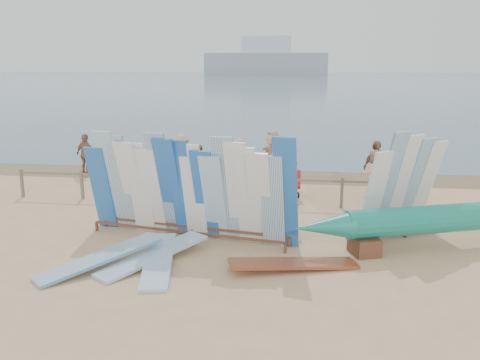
# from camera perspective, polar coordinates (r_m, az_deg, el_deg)

# --- Properties ---
(ground) EXTENTS (160.00, 160.00, 0.00)m
(ground) POSITION_cam_1_polar(r_m,az_deg,el_deg) (12.71, -6.18, -6.20)
(ground) COLOR tan
(ground) RESTS_ON ground
(ocean) EXTENTS (320.00, 240.00, 0.02)m
(ocean) POSITION_cam_1_polar(r_m,az_deg,el_deg) (139.76, 6.23, 11.14)
(ocean) COLOR #3F6071
(ocean) RESTS_ON ground
(wet_sand_strip) EXTENTS (40.00, 2.60, 0.01)m
(wet_sand_strip) POSITION_cam_1_polar(r_m,az_deg,el_deg) (19.53, -1.31, 0.66)
(wet_sand_strip) COLOR brown
(wet_sand_strip) RESTS_ON ground
(distant_ship) EXTENTS (45.00, 8.00, 14.00)m
(distant_ship) POSITION_cam_1_polar(r_m,az_deg,el_deg) (192.25, 2.93, 13.24)
(distant_ship) COLOR #999EA3
(distant_ship) RESTS_ON ocean
(fence) EXTENTS (12.08, 0.08, 0.90)m
(fence) POSITION_cam_1_polar(r_m,az_deg,el_deg) (15.36, -3.66, -0.34)
(fence) COLOR #726A56
(fence) RESTS_ON ground
(main_surfboard_rack) EXTENTS (5.32, 1.63, 2.64)m
(main_surfboard_rack) POSITION_cam_1_polar(r_m,az_deg,el_deg) (12.13, -5.88, -1.30)
(main_surfboard_rack) COLOR brown
(main_surfboard_rack) RESTS_ON ground
(side_surfboard_rack) EXTENTS (2.22, 1.94, 2.65)m
(side_surfboard_rack) POSITION_cam_1_polar(r_m,az_deg,el_deg) (12.94, 17.68, -0.88)
(side_surfboard_rack) COLOR brown
(side_surfboard_rack) RESTS_ON ground
(outrigger_canoe) EXTENTS (7.06, 3.00, 1.03)m
(outrigger_canoe) POSITION_cam_1_polar(r_m,az_deg,el_deg) (12.55, 22.10, -4.19)
(outrigger_canoe) COLOR brown
(outrigger_canoe) RESTS_ON ground
(vendor_table) EXTENTS (1.03, 0.82, 1.22)m
(vendor_table) POSITION_cam_1_polar(r_m,az_deg,el_deg) (12.60, 4.21, -4.39)
(vendor_table) COLOR brown
(vendor_table) RESTS_ON ground
(flat_board_e) EXTENTS (2.23, 2.35, 0.43)m
(flat_board_e) POSITION_cam_1_polar(r_m,az_deg,el_deg) (11.11, -15.39, -9.48)
(flat_board_e) COLOR silver
(flat_board_e) RESTS_ON ground
(flat_board_a) EXTENTS (1.06, 2.76, 0.25)m
(flat_board_a) POSITION_cam_1_polar(r_m,az_deg,el_deg) (11.00, -9.07, -9.41)
(flat_board_a) COLOR #85B8D5
(flat_board_a) RESTS_ON ground
(flat_board_b) EXTENTS (2.00, 2.53, 0.31)m
(flat_board_b) POSITION_cam_1_polar(r_m,az_deg,el_deg) (11.17, -9.68, -9.06)
(flat_board_b) COLOR #85B8D5
(flat_board_b) RESTS_ON ground
(flat_board_c) EXTENTS (2.74, 1.35, 0.25)m
(flat_board_c) POSITION_cam_1_polar(r_m,az_deg,el_deg) (10.72, 6.04, -9.91)
(flat_board_c) COLOR brown
(flat_board_c) RESTS_ON ground
(beach_chair_left) EXTENTS (0.59, 0.61, 0.88)m
(beach_chair_left) POSITION_cam_1_polar(r_m,az_deg,el_deg) (16.12, -5.19, -1.10)
(beach_chair_left) COLOR red
(beach_chair_left) RESTS_ON ground
(beach_chair_right) EXTENTS (0.85, 0.86, 0.96)m
(beach_chair_right) POSITION_cam_1_polar(r_m,az_deg,el_deg) (15.87, 3.72, -1.22)
(beach_chair_right) COLOR red
(beach_chair_right) RESTS_ON ground
(stroller) EXTENTS (0.88, 1.02, 1.18)m
(stroller) POSITION_cam_1_polar(r_m,az_deg,el_deg) (16.30, 5.44, -0.16)
(stroller) COLOR red
(stroller) RESTS_ON ground
(beachgoer_extra_1) EXTENTS (1.01, 0.72, 1.58)m
(beachgoer_extra_1) POSITION_cam_1_polar(r_m,az_deg,el_deg) (20.14, -16.91, 2.76)
(beachgoer_extra_1) COLOR #8C6042
(beachgoer_extra_1) RESTS_ON ground
(beachgoer_1) EXTENTS (0.56, 0.66, 1.58)m
(beachgoer_1) POSITION_cam_1_polar(r_m,az_deg,el_deg) (17.11, -10.09, 1.41)
(beachgoer_1) COLOR #8C6042
(beachgoer_1) RESTS_ON ground
(beachgoer_4) EXTENTS (1.05, 0.74, 1.64)m
(beachgoer_4) POSITION_cam_1_polar(r_m,az_deg,el_deg) (16.36, -4.59, 1.15)
(beachgoer_4) COLOR #8C6042
(beachgoer_4) RESTS_ON ground
(beachgoer_3) EXTENTS (1.15, 0.91, 1.66)m
(beachgoer_3) POSITION_cam_1_polar(r_m,az_deg,el_deg) (18.77, -6.49, 2.65)
(beachgoer_3) COLOR tan
(beachgoer_3) RESTS_ON ground
(beachgoer_5) EXTENTS (0.92, 1.69, 1.74)m
(beachgoer_5) POSITION_cam_1_polar(r_m,az_deg,el_deg) (18.99, 3.66, 2.95)
(beachgoer_5) COLOR beige
(beachgoer_5) RESTS_ON ground
(beachgoer_8) EXTENTS (0.80, 0.48, 1.56)m
(beachgoer_8) POSITION_cam_1_polar(r_m,az_deg,el_deg) (16.39, 14.60, 0.64)
(beachgoer_8) COLOR beige
(beachgoer_8) RESTS_ON ground
(beachgoer_2) EXTENTS (0.81, 0.87, 1.66)m
(beachgoer_2) POSITION_cam_1_polar(r_m,az_deg,el_deg) (17.34, -10.17, 1.68)
(beachgoer_2) COLOR beige
(beachgoer_2) RESTS_ON ground
(beachgoer_6) EXTENTS (0.81, 0.87, 1.65)m
(beachgoer_6) POSITION_cam_1_polar(r_m,az_deg,el_deg) (17.50, -0.13, 1.98)
(beachgoer_6) COLOR tan
(beachgoer_6) RESTS_ON ground
(beachgoer_10) EXTENTS (1.05, 0.99, 1.72)m
(beachgoer_10) POSITION_cam_1_polar(r_m,az_deg,el_deg) (17.17, 14.92, 1.44)
(beachgoer_10) COLOR #8C6042
(beachgoer_10) RESTS_ON ground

